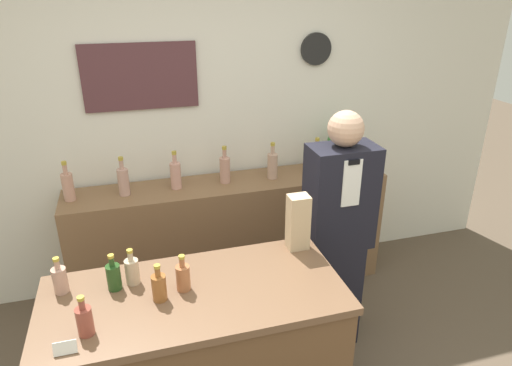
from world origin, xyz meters
The scene contains 19 objects.
back_wall centered at (0.00, 2.00, 1.35)m, with size 5.20×0.09×2.70m.
back_shelf centered at (0.14, 1.73, 0.45)m, with size 2.38×0.42×0.90m.
display_counter centered at (-0.32, 0.51, 0.45)m, with size 1.44×0.67×0.90m.
shopkeeper centered at (0.65, 0.96, 0.80)m, with size 0.40×0.25×1.60m.
potted_plant centered at (1.05, 1.75, 1.09)m, with size 0.24×0.24×0.34m.
paper_bag centered at (0.29, 0.75, 1.06)m, with size 0.11×0.09×0.31m.
price_card_left centered at (-0.87, 0.26, 0.93)m, with size 0.09×0.02×0.06m.
counter_bottle_0 centered at (-0.92, 0.68, 0.97)m, with size 0.07×0.07×0.19m.
counter_bottle_1 centered at (-0.80, 0.35, 0.97)m, with size 0.07×0.07×0.19m.
counter_bottle_2 centered at (-0.68, 0.64, 0.97)m, with size 0.07×0.07×0.19m.
counter_bottle_3 centered at (-0.59, 0.66, 0.97)m, with size 0.07×0.07×0.19m.
counter_bottle_4 centered at (-0.48, 0.50, 0.97)m, with size 0.07×0.07×0.19m.
counter_bottle_5 centered at (-0.36, 0.54, 0.97)m, with size 0.07×0.07×0.19m.
shelf_bottle_0 centered at (-0.97, 1.74, 1.01)m, with size 0.08×0.08×0.28m.
shelf_bottle_1 centered at (-0.61, 1.73, 1.01)m, with size 0.08×0.08×0.28m.
shelf_bottle_2 centered at (-0.25, 1.74, 1.01)m, with size 0.08×0.08×0.28m.
shelf_bottle_3 centered at (0.11, 1.75, 1.01)m, with size 0.08×0.08×0.28m.
shelf_bottle_4 centered at (0.47, 1.73, 1.01)m, with size 0.08×0.08×0.28m.
shelf_bottle_5 centered at (0.83, 1.74, 1.01)m, with size 0.08×0.08×0.28m.
Camera 1 is at (-0.53, -1.29, 2.25)m, focal length 32.00 mm.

